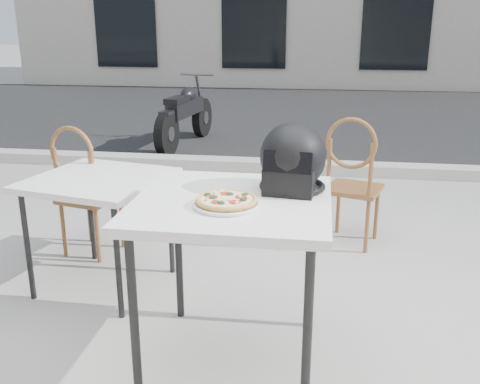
# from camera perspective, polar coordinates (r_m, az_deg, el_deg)

# --- Properties ---
(ground) EXTENTS (80.00, 80.00, 0.00)m
(ground) POSITION_cam_1_polar(r_m,az_deg,el_deg) (3.08, 7.12, -12.65)
(ground) COLOR #A09D98
(ground) RESTS_ON ground
(street_asphalt) EXTENTS (30.00, 8.00, 0.00)m
(street_asphalt) POSITION_cam_1_polar(r_m,az_deg,el_deg) (9.80, 8.45, 8.17)
(street_asphalt) COLOR black
(street_asphalt) RESTS_ON ground
(curb) EXTENTS (30.00, 0.25, 0.12)m
(curb) POSITION_cam_1_polar(r_m,az_deg,el_deg) (5.86, 8.08, 2.61)
(curb) COLOR #ACAAA1
(curb) RESTS_ON ground
(cafe_table_main) EXTENTS (0.85, 0.85, 0.81)m
(cafe_table_main) POSITION_cam_1_polar(r_m,az_deg,el_deg) (2.36, -0.79, -2.39)
(cafe_table_main) COLOR white
(cafe_table_main) RESTS_ON ground
(plate) EXTENTS (0.30, 0.30, 0.02)m
(plate) POSITION_cam_1_polar(r_m,az_deg,el_deg) (2.24, -1.46, -1.33)
(plate) COLOR silver
(plate) RESTS_ON cafe_table_main
(pizza) EXTENTS (0.32, 0.32, 0.03)m
(pizza) POSITION_cam_1_polar(r_m,az_deg,el_deg) (2.23, -1.46, -0.85)
(pizza) COLOR gold
(pizza) RESTS_ON plate
(helmet) EXTENTS (0.34, 0.35, 0.31)m
(helmet) POSITION_cam_1_polar(r_m,az_deg,el_deg) (2.44, 5.62, 3.36)
(helmet) COLOR black
(helmet) RESTS_ON cafe_table_main
(cafe_chair_main) EXTENTS (0.46, 0.46, 0.95)m
(cafe_chair_main) POSITION_cam_1_polar(r_m,az_deg,el_deg) (3.83, 11.89, 1.76)
(cafe_chair_main) COLOR brown
(cafe_chair_main) RESTS_ON ground
(cafe_table_side) EXTENTS (0.86, 0.86, 0.69)m
(cafe_table_side) POSITION_cam_1_polar(r_m,az_deg,el_deg) (3.23, -14.82, 0.50)
(cafe_table_side) COLOR white
(cafe_table_side) RESTS_ON ground
(cafe_chair_side) EXTENTS (0.43, 0.43, 0.93)m
(cafe_chair_side) POSITION_cam_1_polar(r_m,az_deg,el_deg) (3.74, -16.37, 0.81)
(cafe_chair_side) COLOR brown
(cafe_chair_side) RESTS_ON ground
(motorcycle) EXTENTS (0.47, 1.82, 0.91)m
(motorcycle) POSITION_cam_1_polar(r_m,az_deg,el_deg) (7.15, -5.81, 8.11)
(motorcycle) COLOR black
(motorcycle) RESTS_ON street_asphalt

